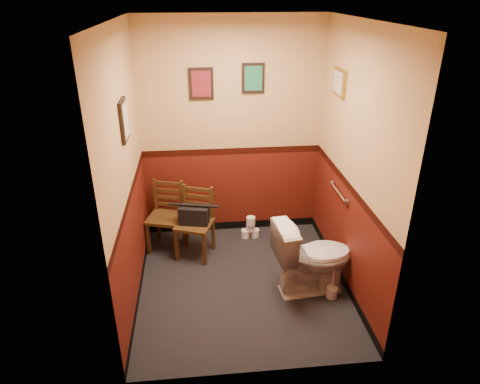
# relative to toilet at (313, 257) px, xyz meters

# --- Properties ---
(floor) EXTENTS (2.20, 2.40, 0.00)m
(floor) POSITION_rel_toilet_xyz_m (-0.72, 0.16, -0.41)
(floor) COLOR black
(floor) RESTS_ON ground
(ceiling) EXTENTS (2.20, 2.40, 0.00)m
(ceiling) POSITION_rel_toilet_xyz_m (-0.72, 0.16, 2.29)
(ceiling) COLOR silver
(ceiling) RESTS_ON ground
(wall_back) EXTENTS (2.20, 0.00, 2.70)m
(wall_back) POSITION_rel_toilet_xyz_m (-0.72, 1.36, 0.94)
(wall_back) COLOR #4F150D
(wall_back) RESTS_ON ground
(wall_front) EXTENTS (2.20, 0.00, 2.70)m
(wall_front) POSITION_rel_toilet_xyz_m (-0.72, -1.04, 0.94)
(wall_front) COLOR #4F150D
(wall_front) RESTS_ON ground
(wall_left) EXTENTS (0.00, 2.40, 2.70)m
(wall_left) POSITION_rel_toilet_xyz_m (-1.82, 0.16, 0.94)
(wall_left) COLOR #4F150D
(wall_left) RESTS_ON ground
(wall_right) EXTENTS (0.00, 2.40, 2.70)m
(wall_right) POSITION_rel_toilet_xyz_m (0.38, 0.16, 0.94)
(wall_right) COLOR #4F150D
(wall_right) RESTS_ON ground
(grab_bar) EXTENTS (0.05, 0.56, 0.06)m
(grab_bar) POSITION_rel_toilet_xyz_m (0.35, 0.41, 0.54)
(grab_bar) COLOR silver
(grab_bar) RESTS_ON wall_right
(framed_print_back_a) EXTENTS (0.28, 0.04, 0.36)m
(framed_print_back_a) POSITION_rel_toilet_xyz_m (-1.07, 1.34, 1.54)
(framed_print_back_a) COLOR black
(framed_print_back_a) RESTS_ON wall_back
(framed_print_back_b) EXTENTS (0.26, 0.04, 0.34)m
(framed_print_back_b) POSITION_rel_toilet_xyz_m (-0.47, 1.34, 1.59)
(framed_print_back_b) COLOR black
(framed_print_back_b) RESTS_ON wall_back
(framed_print_left) EXTENTS (0.04, 0.30, 0.38)m
(framed_print_left) POSITION_rel_toilet_xyz_m (-1.80, 0.26, 1.44)
(framed_print_left) COLOR black
(framed_print_left) RESTS_ON wall_left
(framed_print_right) EXTENTS (0.04, 0.34, 0.28)m
(framed_print_right) POSITION_rel_toilet_xyz_m (0.36, 0.76, 1.64)
(framed_print_right) COLOR olive
(framed_print_right) RESTS_ON wall_right
(toilet) EXTENTS (0.88, 0.56, 0.82)m
(toilet) POSITION_rel_toilet_xyz_m (0.00, 0.00, 0.00)
(toilet) COLOR white
(toilet) RESTS_ON floor
(toilet_brush) EXTENTS (0.12, 0.12, 0.42)m
(toilet_brush) POSITION_rel_toilet_xyz_m (0.19, -0.16, -0.34)
(toilet_brush) COLOR silver
(toilet_brush) RESTS_ON floor
(chair_left) EXTENTS (0.49, 0.49, 0.85)m
(chair_left) POSITION_rel_toilet_xyz_m (-1.56, 1.02, 0.02)
(chair_left) COLOR #4C3216
(chair_left) RESTS_ON floor
(chair_right) EXTENTS (0.51, 0.51, 0.85)m
(chair_right) POSITION_rel_toilet_xyz_m (-1.21, 0.82, 0.02)
(chair_right) COLOR #4C3216
(chair_right) RESTS_ON floor
(handbag) EXTENTS (0.37, 0.24, 0.25)m
(handbag) POSITION_rel_toilet_xyz_m (-1.22, 0.79, 0.14)
(handbag) COLOR black
(handbag) RESTS_ON chair_right
(tp_stack) EXTENTS (0.24, 0.14, 0.31)m
(tp_stack) POSITION_rel_toilet_xyz_m (-0.51, 1.12, -0.28)
(tp_stack) COLOR silver
(tp_stack) RESTS_ON floor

